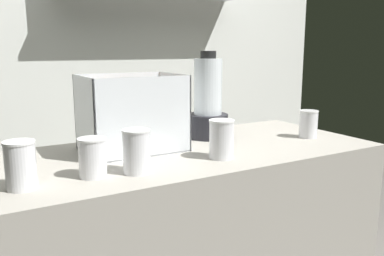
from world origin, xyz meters
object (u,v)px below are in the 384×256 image
object	(u,v)px
juice_cup_pomegranate_right	(221,141)
juice_cup_pomegranate_far_right	(308,125)
juice_cup_orange_far_left	(21,167)
juice_cup_pomegranate_middle	(137,153)
blender_pitcher	(208,105)
carrot_display_bin	(133,126)
juice_cup_carrot_left	(93,159)

from	to	relation	value
juice_cup_pomegranate_right	juice_cup_pomegranate_far_right	world-z (taller)	juice_cup_pomegranate_right
juice_cup_pomegranate_right	juice_cup_orange_far_left	bearing A→B (deg)	179.28
juice_cup_orange_far_left	juice_cup_pomegranate_middle	size ratio (longest dim) A/B	0.98
blender_pitcher	juice_cup_orange_far_left	distance (m)	0.83
blender_pitcher	juice_cup_pomegranate_right	bearing A→B (deg)	-113.80
carrot_display_bin	juice_cup_pomegranate_middle	world-z (taller)	carrot_display_bin
juice_cup_orange_far_left	juice_cup_pomegranate_right	world-z (taller)	juice_cup_pomegranate_right
juice_cup_orange_far_left	juice_cup_carrot_left	bearing A→B (deg)	2.24
carrot_display_bin	juice_cup_orange_far_left	bearing A→B (deg)	-148.86
juice_cup_orange_far_left	juice_cup_pomegranate_middle	world-z (taller)	juice_cup_pomegranate_middle
juice_cup_orange_far_left	juice_cup_pomegranate_far_right	world-z (taller)	juice_cup_orange_far_left
carrot_display_bin	juice_cup_pomegranate_middle	bearing A→B (deg)	-109.27
blender_pitcher	juice_cup_pomegranate_far_right	size ratio (longest dim) A/B	3.13
blender_pitcher	juice_cup_pomegranate_right	distance (m)	0.34
juice_cup_orange_far_left	juice_cup_carrot_left	world-z (taller)	juice_cup_orange_far_left
juice_cup_carrot_left	juice_cup_pomegranate_right	xyz separation A→B (m)	(0.44, -0.02, 0.01)
juice_cup_carrot_left	juice_cup_pomegranate_far_right	distance (m)	0.95
juice_cup_orange_far_left	juice_cup_pomegranate_far_right	xyz separation A→B (m)	(1.15, 0.08, -0.01)
blender_pitcher	juice_cup_carrot_left	xyz separation A→B (m)	(-0.58, -0.29, -0.09)
blender_pitcher	juice_cup_pomegranate_middle	world-z (taller)	blender_pitcher
carrot_display_bin	juice_cup_orange_far_left	world-z (taller)	carrot_display_bin
blender_pitcher	juice_cup_pomegranate_far_right	world-z (taller)	blender_pitcher
blender_pitcher	juice_cup_pomegranate_middle	xyz separation A→B (m)	(-0.45, -0.32, -0.08)
carrot_display_bin	juice_cup_carrot_left	world-z (taller)	carrot_display_bin
carrot_display_bin	juice_cup_orange_far_left	distance (m)	0.49
carrot_display_bin	juice_cup_carrot_left	distance (m)	0.33
juice_cup_carrot_left	juice_cup_pomegranate_middle	size ratio (longest dim) A/B	0.87
juice_cup_orange_far_left	blender_pitcher	bearing A→B (deg)	20.98
juice_cup_orange_far_left	juice_cup_pomegranate_middle	distance (m)	0.32
carrot_display_bin	juice_cup_carrot_left	size ratio (longest dim) A/B	3.05
juice_cup_orange_far_left	juice_cup_pomegranate_right	distance (m)	0.64
blender_pitcher	juice_cup_carrot_left	bearing A→B (deg)	-153.40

